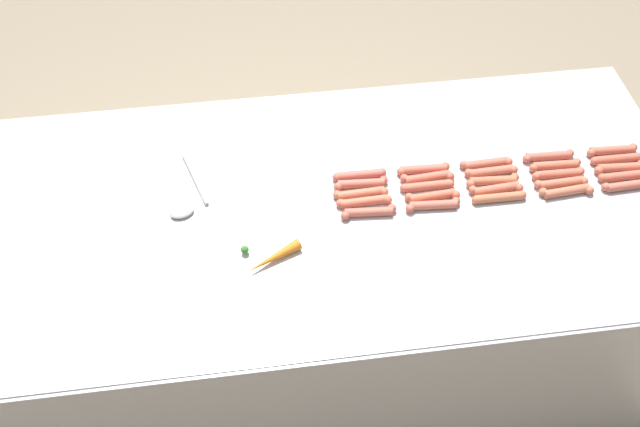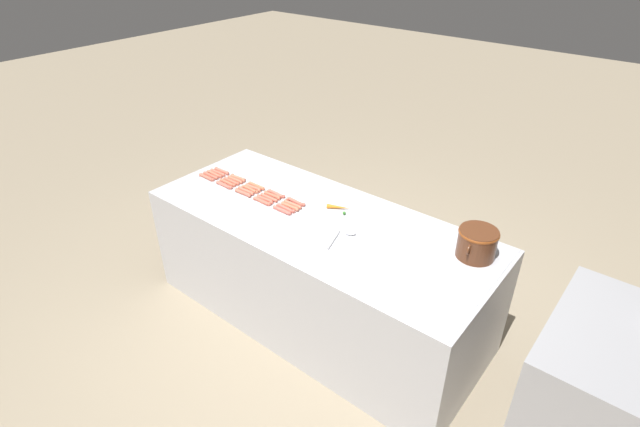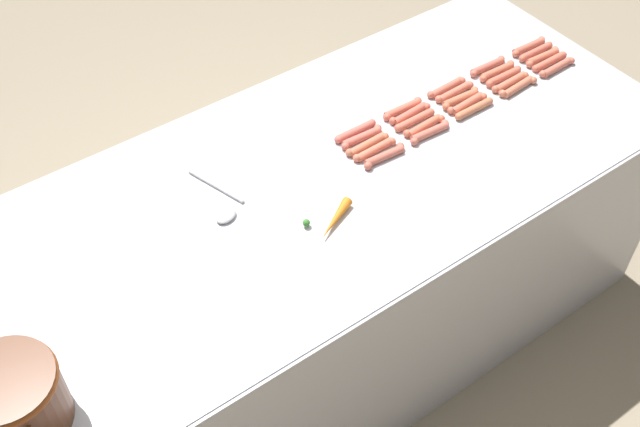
% 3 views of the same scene
% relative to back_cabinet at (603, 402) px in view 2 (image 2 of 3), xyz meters
% --- Properties ---
extents(ground_plane, '(20.00, 20.00, 0.00)m').
position_rel_back_cabinet_xyz_m(ground_plane, '(0.03, -1.90, -0.46)').
color(ground_plane, gray).
extents(griddle_counter, '(1.02, 2.47, 0.88)m').
position_rel_back_cabinet_xyz_m(griddle_counter, '(0.03, -1.90, -0.02)').
color(griddle_counter, '#BCBCC1').
rests_on(griddle_counter, ground_plane).
extents(back_cabinet, '(0.92, 0.71, 0.92)m').
position_rel_back_cabinet_xyz_m(back_cabinet, '(0.00, 0.00, 0.00)').
color(back_cabinet, '#A0A0A4').
rests_on(back_cabinet, ground_plane).
extents(hot_dog_0, '(0.03, 0.17, 0.03)m').
position_rel_back_cabinet_xyz_m(hot_dog_0, '(-0.02, -2.95, 0.43)').
color(hot_dog_0, '#D26A55').
rests_on(hot_dog_0, griddle_counter).
extents(hot_dog_1, '(0.04, 0.17, 0.03)m').
position_rel_back_cabinet_xyz_m(hot_dog_1, '(-0.02, -2.75, 0.43)').
color(hot_dog_1, '#D37153').
rests_on(hot_dog_1, griddle_counter).
extents(hot_dog_2, '(0.03, 0.17, 0.03)m').
position_rel_back_cabinet_xyz_m(hot_dog_2, '(-0.02, -2.55, 0.43)').
color(hot_dog_2, '#CC714E').
rests_on(hot_dog_2, griddle_counter).
extents(hot_dog_3, '(0.04, 0.17, 0.03)m').
position_rel_back_cabinet_xyz_m(hot_dog_3, '(-0.02, -2.35, 0.43)').
color(hot_dog_3, '#CF6855').
rests_on(hot_dog_3, griddle_counter).
extents(hot_dog_4, '(0.04, 0.17, 0.03)m').
position_rel_back_cabinet_xyz_m(hot_dog_4, '(-0.02, -2.15, 0.43)').
color(hot_dog_4, '#CD6552').
rests_on(hot_dog_4, griddle_counter).
extents(hot_dog_5, '(0.03, 0.17, 0.03)m').
position_rel_back_cabinet_xyz_m(hot_dog_5, '(0.02, -2.95, 0.43)').
color(hot_dog_5, '#D56953').
rests_on(hot_dog_5, griddle_counter).
extents(hot_dog_6, '(0.03, 0.17, 0.03)m').
position_rel_back_cabinet_xyz_m(hot_dog_6, '(0.02, -2.75, 0.43)').
color(hot_dog_6, '#D06E53').
rests_on(hot_dog_6, griddle_counter).
extents(hot_dog_7, '(0.04, 0.17, 0.03)m').
position_rel_back_cabinet_xyz_m(hot_dog_7, '(0.02, -2.55, 0.43)').
color(hot_dog_7, '#D76B53').
rests_on(hot_dog_7, griddle_counter).
extents(hot_dog_8, '(0.04, 0.17, 0.03)m').
position_rel_back_cabinet_xyz_m(hot_dog_8, '(0.02, -2.35, 0.43)').
color(hot_dog_8, '#D6684D').
rests_on(hot_dog_8, griddle_counter).
extents(hot_dog_9, '(0.03, 0.17, 0.03)m').
position_rel_back_cabinet_xyz_m(hot_dog_9, '(0.02, -2.15, 0.43)').
color(hot_dog_9, '#D86D52').
rests_on(hot_dog_9, griddle_counter).
extents(hot_dog_10, '(0.03, 0.17, 0.03)m').
position_rel_back_cabinet_xyz_m(hot_dog_10, '(0.05, -2.95, 0.43)').
color(hot_dog_10, '#D46C53').
rests_on(hot_dog_10, griddle_counter).
extents(hot_dog_11, '(0.03, 0.17, 0.03)m').
position_rel_back_cabinet_xyz_m(hot_dog_11, '(0.05, -2.75, 0.43)').
color(hot_dog_11, '#D5674F').
rests_on(hot_dog_11, griddle_counter).
extents(hot_dog_12, '(0.04, 0.17, 0.03)m').
position_rel_back_cabinet_xyz_m(hot_dog_12, '(0.05, -2.55, 0.43)').
color(hot_dog_12, '#CC6C4D').
rests_on(hot_dog_12, griddle_counter).
extents(hot_dog_13, '(0.03, 0.17, 0.03)m').
position_rel_back_cabinet_xyz_m(hot_dog_13, '(0.06, -2.35, 0.43)').
color(hot_dog_13, '#D16852').
rests_on(hot_dog_13, griddle_counter).
extents(hot_dog_14, '(0.03, 0.17, 0.03)m').
position_rel_back_cabinet_xyz_m(hot_dog_14, '(0.05, -2.14, 0.43)').
color(hot_dog_14, '#CD6E4F').
rests_on(hot_dog_14, griddle_counter).
extents(hot_dog_15, '(0.03, 0.17, 0.03)m').
position_rel_back_cabinet_xyz_m(hot_dog_15, '(0.09, -2.95, 0.43)').
color(hot_dog_15, '#CE654F').
rests_on(hot_dog_15, griddle_counter).
extents(hot_dog_16, '(0.03, 0.17, 0.03)m').
position_rel_back_cabinet_xyz_m(hot_dog_16, '(0.09, -2.76, 0.43)').
color(hot_dog_16, '#D16B4F').
rests_on(hot_dog_16, griddle_counter).
extents(hot_dog_17, '(0.03, 0.17, 0.03)m').
position_rel_back_cabinet_xyz_m(hot_dog_17, '(0.09, -2.55, 0.43)').
color(hot_dog_17, '#D86D54').
rests_on(hot_dog_17, griddle_counter).
extents(hot_dog_18, '(0.04, 0.17, 0.03)m').
position_rel_back_cabinet_xyz_m(hot_dog_18, '(0.09, -2.35, 0.43)').
color(hot_dog_18, '#D66450').
rests_on(hot_dog_18, griddle_counter).
extents(hot_dog_19, '(0.03, 0.17, 0.03)m').
position_rel_back_cabinet_xyz_m(hot_dog_19, '(0.09, -2.15, 0.43)').
color(hot_dog_19, '#D46555').
rests_on(hot_dog_19, griddle_counter).
extents(hot_dog_20, '(0.03, 0.17, 0.03)m').
position_rel_back_cabinet_xyz_m(hot_dog_20, '(0.13, -2.96, 0.43)').
color(hot_dog_20, '#CD6953').
rests_on(hot_dog_20, griddle_counter).
extents(hot_dog_21, '(0.03, 0.17, 0.03)m').
position_rel_back_cabinet_xyz_m(hot_dog_21, '(0.13, -2.75, 0.43)').
color(hot_dog_21, '#D06755').
rests_on(hot_dog_21, griddle_counter).
extents(hot_dog_22, '(0.03, 0.17, 0.03)m').
position_rel_back_cabinet_xyz_m(hot_dog_22, '(0.12, -2.55, 0.43)').
color(hot_dog_22, '#CB6753').
rests_on(hot_dog_22, griddle_counter).
extents(hot_dog_23, '(0.03, 0.17, 0.03)m').
position_rel_back_cabinet_xyz_m(hot_dog_23, '(0.13, -2.35, 0.43)').
color(hot_dog_23, '#D86651').
rests_on(hot_dog_23, griddle_counter).
extents(hot_dog_24, '(0.03, 0.17, 0.03)m').
position_rel_back_cabinet_xyz_m(hot_dog_24, '(0.13, -2.15, 0.43)').
color(hot_dog_24, '#D56456').
rests_on(hot_dog_24, griddle_counter).
extents(bean_pot, '(0.30, 0.24, 0.19)m').
position_rel_back_cabinet_xyz_m(bean_pot, '(-0.22, -0.89, 0.52)').
color(bean_pot, '#562D19').
rests_on(bean_pot, griddle_counter).
extents(serving_spoon, '(0.27, 0.12, 0.02)m').
position_rel_back_cabinet_xyz_m(serving_spoon, '(0.10, -1.63, 0.43)').
color(serving_spoon, '#B7B7BC').
rests_on(serving_spoon, griddle_counter).
extents(carrot, '(0.11, 0.17, 0.03)m').
position_rel_back_cabinet_xyz_m(carrot, '(-0.15, -1.86, 0.43)').
color(carrot, orange).
rests_on(carrot, griddle_counter).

